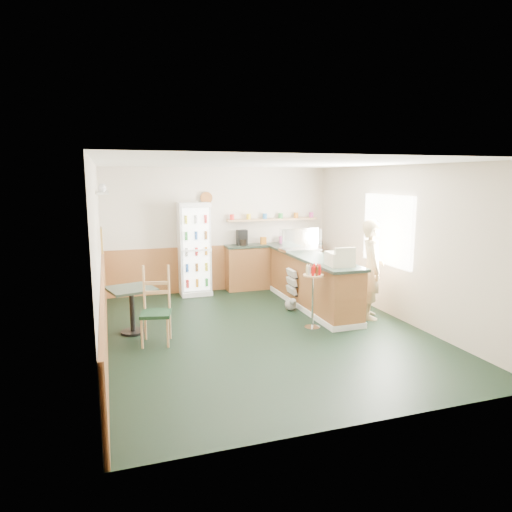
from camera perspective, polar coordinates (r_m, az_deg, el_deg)
name	(u,v)px	position (r m, az deg, el deg)	size (l,w,h in m)	color
ground	(264,331)	(7.57, 1.06, -9.39)	(6.00, 6.00, 0.00)	black
room_envelope	(238,234)	(7.84, -2.24, 2.73)	(5.04, 6.02, 2.72)	beige
service_counter	(312,284)	(8.89, 7.01, -3.44)	(0.68, 3.01, 1.01)	#A16134
back_counter	(273,264)	(10.37, 2.16, -0.99)	(2.24, 0.42, 1.69)	#A16134
drinks_fridge	(194,249)	(9.76, -7.70, 0.87)	(0.65, 0.54, 1.97)	white
display_case	(300,240)	(9.28, 5.57, 1.99)	(0.79, 0.41, 0.45)	silver
cash_register	(339,259)	(7.84, 10.39, -0.37)	(0.40, 0.42, 0.23)	beige
shopkeeper	(372,269)	(8.32, 14.26, -1.63)	(0.59, 0.42, 1.76)	tan
condiment_stand	(313,285)	(7.59, 7.16, -3.64)	(0.34, 0.34, 1.06)	silver
newspaper_rack	(292,282)	(8.89, 4.49, -3.28)	(0.09, 0.42, 0.50)	black
cafe_table	(132,301)	(7.60, -15.28, -5.48)	(0.84, 0.84, 0.75)	black
cafe_chair	(155,303)	(7.11, -12.54, -5.74)	(0.52, 0.52, 1.18)	black
dog_doorstop	(291,304)	(8.68, 4.39, -6.02)	(0.22, 0.28, 0.26)	gray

